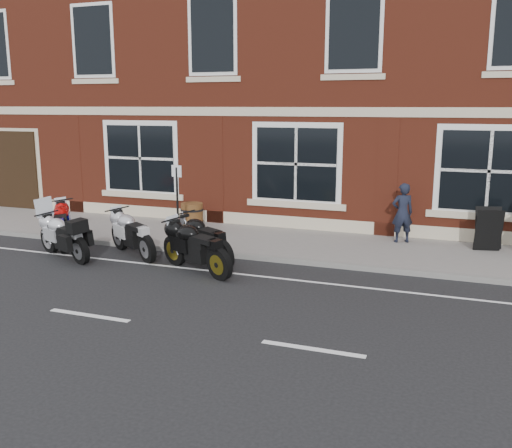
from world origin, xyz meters
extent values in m
plane|color=black|center=(0.00, 0.00, 0.00)|extent=(80.00, 80.00, 0.00)
cube|color=slate|center=(0.00, 3.00, 0.06)|extent=(30.00, 3.00, 0.12)
cube|color=slate|center=(0.00, 1.42, 0.06)|extent=(30.00, 0.16, 0.12)
cube|color=maroon|center=(0.00, 10.50, 6.00)|extent=(24.00, 12.00, 12.00)
cylinder|color=black|center=(-3.53, 0.27, 0.33)|extent=(0.65, 0.38, 0.65)
cylinder|color=black|center=(-2.18, -0.32, 0.33)|extent=(0.65, 0.38, 0.65)
cube|color=black|center=(-2.90, 0.00, 0.67)|extent=(0.84, 0.55, 0.22)
ellipsoid|color=silver|center=(-3.04, 0.06, 0.79)|extent=(0.67, 0.56, 0.33)
cube|color=black|center=(-2.53, -0.16, 0.75)|extent=(0.62, 0.47, 0.10)
cube|color=silver|center=(-3.51, 0.27, 1.17)|extent=(0.21, 0.41, 0.46)
cylinder|color=black|center=(-4.12, 1.62, 0.35)|extent=(0.53, 0.65, 0.70)
cylinder|color=black|center=(-3.18, 0.35, 0.35)|extent=(0.53, 0.65, 0.70)
cube|color=black|center=(-3.68, 1.03, 0.72)|extent=(0.72, 0.86, 0.24)
ellipsoid|color=#B00907|center=(-3.78, 1.16, 0.85)|extent=(0.68, 0.72, 0.35)
cube|color=black|center=(-3.43, 0.68, 0.81)|extent=(0.58, 0.65, 0.11)
cylinder|color=black|center=(-0.11, 0.40, 0.35)|extent=(0.69, 0.44, 0.70)
cylinder|color=black|center=(1.31, -0.31, 0.35)|extent=(0.69, 0.44, 0.70)
cube|color=black|center=(0.55, 0.07, 0.72)|extent=(0.90, 0.63, 0.24)
ellipsoid|color=black|center=(0.40, 0.14, 0.85)|extent=(0.72, 0.63, 0.35)
cube|color=black|center=(0.94, -0.13, 0.81)|extent=(0.67, 0.52, 0.11)
cylinder|color=black|center=(-2.08, 1.16, 0.34)|extent=(0.65, 0.49, 0.68)
cylinder|color=black|center=(-0.79, 0.31, 0.34)|extent=(0.65, 0.49, 0.68)
cube|color=black|center=(-1.48, 0.76, 0.70)|extent=(0.85, 0.68, 0.23)
ellipsoid|color=#A4A3A8|center=(-1.61, 0.85, 0.83)|extent=(0.71, 0.65, 0.34)
cube|color=black|center=(-1.12, 0.53, 0.79)|extent=(0.64, 0.55, 0.11)
cylinder|color=black|center=(-0.28, 1.21, 0.34)|extent=(0.66, 0.46, 0.68)
cylinder|color=black|center=(1.06, 0.43, 0.34)|extent=(0.66, 0.46, 0.68)
cube|color=black|center=(0.34, 0.85, 0.71)|extent=(0.87, 0.65, 0.24)
ellipsoid|color=black|center=(0.20, 0.93, 0.83)|extent=(0.71, 0.63, 0.34)
cube|color=black|center=(0.71, 0.63, 0.79)|extent=(0.65, 0.54, 0.11)
imported|color=black|center=(4.51, 3.92, 0.89)|extent=(0.66, 0.57, 1.53)
cylinder|color=#4A3113|center=(-1.30, 3.57, 0.48)|extent=(0.62, 0.62, 0.73)
cylinder|color=black|center=(-1.30, 3.57, 0.31)|extent=(0.65, 0.65, 0.05)
cylinder|color=black|center=(-1.30, 3.57, 0.66)|extent=(0.65, 0.65, 0.05)
cylinder|color=black|center=(-0.67, 1.55, 1.11)|extent=(0.05, 0.05, 1.97)
cube|color=silver|center=(-0.67, 1.55, 2.00)|extent=(0.29, 0.06, 0.29)
camera|label=1|loc=(5.98, -10.77, 3.60)|focal=40.00mm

